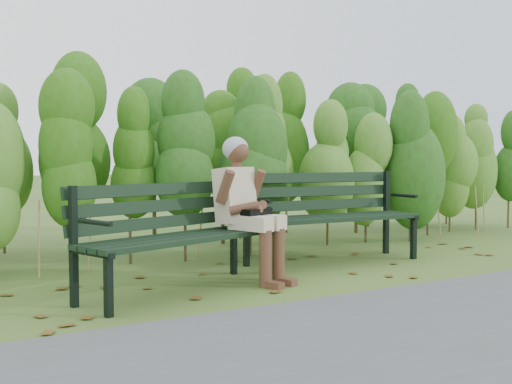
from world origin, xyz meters
TOP-DOWN VIEW (x-y plane):
  - ground at (0.00, 0.00)m, footprint 80.00×80.00m
  - footpath at (0.00, -2.20)m, footprint 60.00×2.50m
  - hedge_band at (0.00, 1.86)m, footprint 11.04×1.67m
  - leaf_litter at (-0.03, -0.34)m, footprint 5.79×2.27m
  - bench_left at (-1.03, -0.08)m, footprint 1.83×1.08m
  - bench_right at (0.91, 0.42)m, footprint 1.88×0.68m
  - seated_woman at (-0.33, -0.04)m, footprint 0.55×0.78m

SIDE VIEW (x-z plane):
  - ground at x=0.00m, z-range 0.00..0.00m
  - leaf_litter at x=-0.03m, z-range 0.00..0.01m
  - footpath at x=0.00m, z-range 0.00..0.01m
  - bench_left at x=-1.03m, z-range 0.08..0.95m
  - bench_right at x=0.91m, z-range 0.08..1.01m
  - seated_woman at x=-0.33m, z-range 0.08..1.34m
  - hedge_band at x=0.00m, z-range 0.05..2.47m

